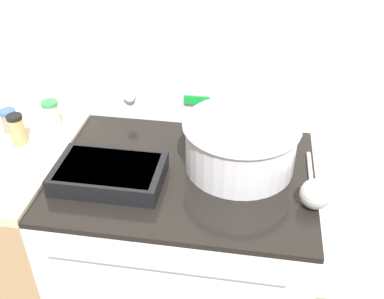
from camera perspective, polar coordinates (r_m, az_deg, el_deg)
kitchen_wall at (r=1.55m, az=1.21°, el=14.48°), size 8.00×0.05×2.50m
stove_range at (r=1.73m, az=-0.76°, el=-14.94°), size 0.80×0.66×0.95m
control_panel at (r=1.59m, az=0.81°, el=6.52°), size 0.80×0.07×0.18m
side_counter at (r=1.93m, az=-22.17°, el=-11.29°), size 0.60×0.63×0.96m
mixing_bowl at (r=1.36m, az=6.18°, el=0.90°), size 0.35×0.35×0.16m
casserole_dish at (r=1.35m, az=-10.48°, el=-2.92°), size 0.32×0.20×0.06m
ladle at (r=1.29m, az=15.37°, el=-5.31°), size 0.09×0.29×0.09m
spice_jar_green_cap at (r=1.62m, az=-17.40°, el=4.24°), size 0.06×0.06×0.10m
spice_jar_black_cap at (r=1.56m, az=-21.31°, el=2.37°), size 0.05×0.05×0.11m
spice_jar_blue_cap at (r=1.65m, az=-22.16°, el=3.44°), size 0.05×0.05×0.08m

